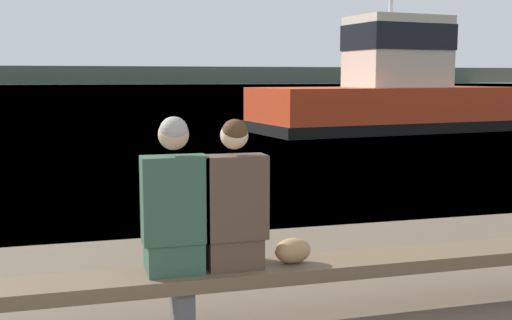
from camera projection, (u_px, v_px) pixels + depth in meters
The scene contains 7 objects.
water_surface at pixel (75, 87), 121.37m from camera, with size 240.00×240.00×0.00m, color #426B8E.
far_shoreline at pixel (74, 75), 174.53m from camera, with size 600.00×12.00×4.72m, color #424738.
bench_main at pixel (182, 283), 4.38m from camera, with size 6.55×0.42×0.42m.
person_left at pixel (174, 206), 4.31m from camera, with size 0.44×0.37×1.07m.
person_right at pixel (234, 206), 4.42m from camera, with size 0.44×0.37×1.04m.
shopping_bag at pixel (293, 251), 4.57m from camera, with size 0.26×0.17×0.18m.
tugboat_red at pixel (388, 95), 21.03m from camera, with size 9.17×4.67×6.44m.
Camera 1 is at (-0.30, -1.25, 1.74)m, focal length 45.00 mm.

